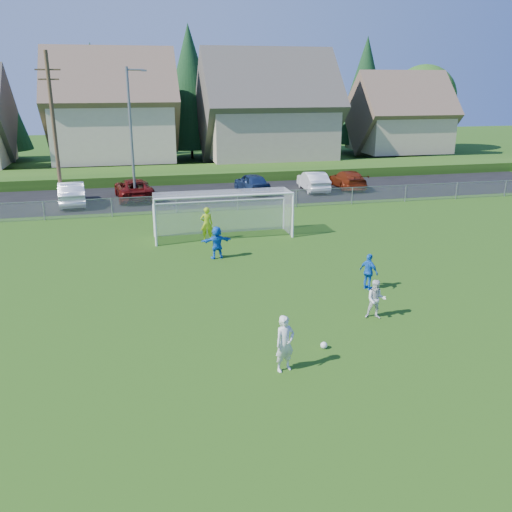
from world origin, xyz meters
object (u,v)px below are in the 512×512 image
at_px(soccer_ball, 324,345).
at_px(car_g, 348,179).
at_px(player_white_b, 376,299).
at_px(player_blue_b, 217,242).
at_px(soccer_goal, 222,207).
at_px(car_f, 313,181).
at_px(player_blue_a, 369,272).
at_px(car_b, 72,193).
at_px(goalkeeper, 207,224).
at_px(car_c, 134,189).
at_px(player_white_a, 285,344).
at_px(car_e, 252,183).

bearing_deg(soccer_ball, car_g, 66.35).
relative_size(player_white_b, player_blue_b, 0.91).
relative_size(car_g, soccer_goal, 0.65).
relative_size(player_blue_b, soccer_goal, 0.21).
bearing_deg(car_f, soccer_ball, 75.42).
bearing_deg(player_blue_b, player_blue_a, 130.95).
distance_m(player_blue_b, car_b, 15.94).
bearing_deg(car_f, goalkeeper, 53.22).
distance_m(car_c, car_g, 16.53).
relative_size(player_blue_b, car_g, 0.33).
xyz_separation_m(player_blue_a, car_f, (4.54, 20.37, -0.01)).
bearing_deg(player_blue_a, soccer_goal, -1.38).
bearing_deg(soccer_goal, player_blue_b, -103.82).
bearing_deg(player_white_b, car_c, 127.89).
bearing_deg(car_f, player_blue_b, 59.88).
height_order(player_white_a, player_white_b, player_white_a).
height_order(soccer_ball, player_blue_a, player_blue_a).
relative_size(player_blue_a, car_c, 0.29).
bearing_deg(car_e, car_b, -1.09).
relative_size(car_e, car_f, 0.96).
bearing_deg(player_blue_b, car_e, -112.20).
bearing_deg(car_e, player_white_b, 80.57).
bearing_deg(goalkeeper, car_g, -133.36).
distance_m(player_blue_a, car_f, 20.87).
xyz_separation_m(car_e, car_g, (7.74, -0.09, -0.04)).
distance_m(car_f, soccer_goal, 14.40).
bearing_deg(player_blue_a, car_e, -26.64).
bearing_deg(car_g, player_blue_a, 73.33).
xyz_separation_m(player_blue_a, car_c, (-9.01, 20.28, -0.02)).
bearing_deg(player_white_b, player_blue_b, 137.15).
relative_size(player_blue_a, car_e, 0.35).
xyz_separation_m(player_white_b, car_e, (0.71, 23.49, 0.01)).
relative_size(car_f, soccer_goal, 0.60).
distance_m(player_white_a, soccer_goal, 14.67).
xyz_separation_m(car_e, car_f, (4.76, -0.43, 0.01)).
distance_m(soccer_ball, car_g, 27.49).
bearing_deg(player_blue_a, car_b, 7.06).
xyz_separation_m(goalkeeper, car_f, (9.93, 11.77, -0.16)).
distance_m(car_g, soccer_goal, 16.66).
relative_size(player_white_a, goalkeeper, 0.96).
distance_m(player_white_b, car_b, 25.16).
xyz_separation_m(player_white_b, car_f, (5.47, 23.06, 0.02)).
height_order(soccer_ball, car_c, car_c).
xyz_separation_m(soccer_ball, goalkeeper, (-1.88, 13.07, 0.79)).
height_order(car_f, car_g, car_f).
distance_m(soccer_ball, player_white_b, 3.19).
distance_m(player_blue_b, car_g, 19.99).
bearing_deg(soccer_goal, car_g, 44.04).
bearing_deg(player_white_b, goalkeeper, 130.07).
height_order(player_blue_a, car_g, player_blue_a).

